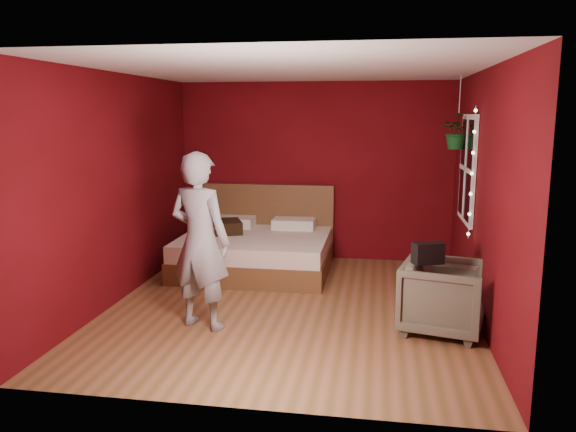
# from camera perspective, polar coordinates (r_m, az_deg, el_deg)

# --- Properties ---
(floor) EXTENTS (4.50, 4.50, 0.00)m
(floor) POSITION_cam_1_polar(r_m,az_deg,el_deg) (6.40, 0.28, -9.19)
(floor) COLOR #925A3A
(floor) RESTS_ON ground
(room_walls) EXTENTS (4.04, 4.54, 2.62)m
(room_walls) POSITION_cam_1_polar(r_m,az_deg,el_deg) (6.05, 0.29, 5.97)
(room_walls) COLOR #5F0A12
(room_walls) RESTS_ON ground
(window) EXTENTS (0.05, 0.97, 1.27)m
(window) POSITION_cam_1_polar(r_m,az_deg,el_deg) (6.96, 17.74, 4.58)
(window) COLOR white
(window) RESTS_ON room_walls
(fairy_lights) EXTENTS (0.04, 0.04, 1.45)m
(fairy_lights) POSITION_cam_1_polar(r_m,az_deg,el_deg) (6.44, 18.18, 4.13)
(fairy_lights) COLOR silver
(fairy_lights) RESTS_ON room_walls
(bed) EXTENTS (2.01, 1.71, 1.11)m
(bed) POSITION_cam_1_polar(r_m,az_deg,el_deg) (7.80, -3.22, -3.40)
(bed) COLOR brown
(bed) RESTS_ON ground
(person) EXTENTS (0.74, 0.59, 1.79)m
(person) POSITION_cam_1_polar(r_m,az_deg,el_deg) (5.65, -8.93, -2.54)
(person) COLOR gray
(person) RESTS_ON ground
(armchair) EXTENTS (0.94, 0.93, 0.72)m
(armchair) POSITION_cam_1_polar(r_m,az_deg,el_deg) (5.80, 15.47, -7.94)
(armchair) COLOR #595646
(armchair) RESTS_ON ground
(handbag) EXTENTS (0.32, 0.25, 0.21)m
(handbag) POSITION_cam_1_polar(r_m,az_deg,el_deg) (5.58, 14.03, -3.67)
(handbag) COLOR black
(handbag) RESTS_ON armchair
(throw_pillow) EXTENTS (0.63, 0.63, 0.17)m
(throw_pillow) POSITION_cam_1_polar(r_m,az_deg,el_deg) (7.86, -6.61, -1.10)
(throw_pillow) COLOR black
(throw_pillow) RESTS_ON bed
(hanging_plant) EXTENTS (0.42, 0.37, 0.89)m
(hanging_plant) POSITION_cam_1_polar(r_m,az_deg,el_deg) (7.24, 16.89, 8.24)
(hanging_plant) COLOR silver
(hanging_plant) RESTS_ON room_walls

